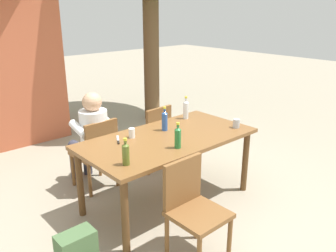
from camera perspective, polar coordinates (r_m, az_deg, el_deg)
The scene contains 13 objects.
ground_plane at distance 4.01m, azimuth 0.00°, elevation -12.21°, with size 24.00×24.00×0.00m, color gray.
dining_table at distance 3.70m, azimuth 0.00°, elevation -3.01°, with size 1.86×0.96×0.78m.
chair_far_left at distance 4.15m, azimuth -11.55°, elevation -3.96°, with size 0.46×0.46×0.87m.
chair_near_left at distance 3.03m, azimuth 3.98°, elevation -12.74°, with size 0.44×0.44×0.87m.
chair_far_right at distance 4.59m, azimuth -2.51°, elevation -1.30°, with size 0.47×0.47×0.87m.
person_in_white_shirt at distance 4.17m, azimuth -12.50°, elevation -1.40°, with size 0.47×0.62×1.18m.
bottle_blue at distance 3.82m, azimuth -0.56°, elevation 0.94°, with size 0.06×0.06×0.27m.
bottle_clear at distance 4.23m, azimuth 2.94°, elevation 2.79°, with size 0.06×0.06×0.28m.
bottle_green at distance 3.35m, azimuth 1.62°, elevation -1.83°, with size 0.06×0.06×0.26m.
bottle_olive at distance 3.02m, azimuth -6.94°, elevation -4.48°, with size 0.06×0.06×0.25m.
cup_white at distance 3.65m, azimuth -5.96°, elevation -1.15°, with size 0.06×0.06×0.10m, color white.
cup_steel at distance 4.00m, azimuth 11.14°, elevation 0.43°, with size 0.08×0.08×0.10m, color #B2B7BC.
table_knife at distance 3.60m, azimuth -8.18°, elevation -2.34°, with size 0.14×0.22×0.01m.
Camera 1 is at (-2.28, -2.56, 2.08)m, focal length 37.16 mm.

